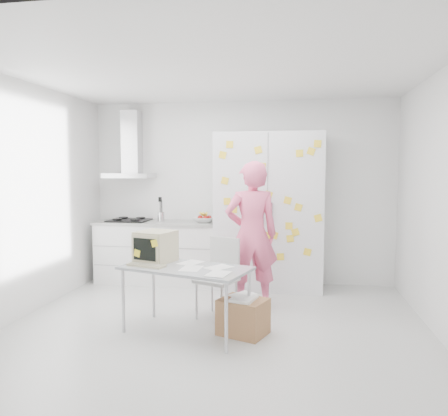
% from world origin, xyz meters
% --- Properties ---
extents(floor, '(4.50, 4.00, 0.02)m').
position_xyz_m(floor, '(0.00, 0.00, -0.01)').
color(floor, silver).
rests_on(floor, ground).
extents(walls, '(4.52, 4.01, 2.70)m').
position_xyz_m(walls, '(0.00, 0.72, 1.35)').
color(walls, white).
rests_on(walls, ground).
extents(ceiling, '(4.50, 4.00, 0.02)m').
position_xyz_m(ceiling, '(0.00, 0.00, 2.70)').
color(ceiling, white).
rests_on(ceiling, walls).
extents(counter_run, '(1.84, 0.63, 1.28)m').
position_xyz_m(counter_run, '(-1.20, 1.70, 0.47)').
color(counter_run, white).
rests_on(counter_run, ground).
extents(range_hood, '(0.70, 0.48, 1.01)m').
position_xyz_m(range_hood, '(-1.65, 1.84, 1.96)').
color(range_hood, silver).
rests_on(range_hood, walls).
extents(tall_cabinet, '(1.50, 0.68, 2.20)m').
position_xyz_m(tall_cabinet, '(0.45, 1.67, 1.10)').
color(tall_cabinet, silver).
rests_on(tall_cabinet, ground).
extents(person, '(0.75, 0.60, 1.79)m').
position_xyz_m(person, '(0.30, 0.75, 0.90)').
color(person, '#FF638F').
rests_on(person, ground).
extents(desk, '(1.43, 0.99, 1.03)m').
position_xyz_m(desk, '(-0.52, -0.12, 0.78)').
color(desk, '#A1A5AB').
rests_on(desk, ground).
extents(chair, '(0.53, 0.53, 0.90)m').
position_xyz_m(chair, '(-0.03, 0.36, 0.51)').
color(chair, '#B9B8B6').
rests_on(chair, ground).
extents(cardboard_box, '(0.56, 0.51, 0.40)m').
position_xyz_m(cardboard_box, '(0.31, -0.17, 0.19)').
color(cardboard_box, '#A67448').
rests_on(cardboard_box, ground).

